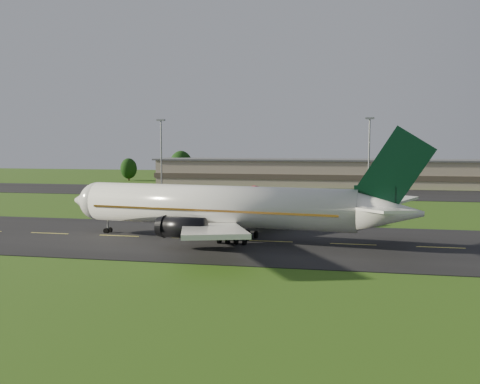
% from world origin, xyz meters
% --- Properties ---
extents(ground, '(360.00, 360.00, 0.00)m').
position_xyz_m(ground, '(0.00, 0.00, 0.00)').
color(ground, '#274A12').
rests_on(ground, ground).
extents(taxiway, '(220.00, 30.00, 0.10)m').
position_xyz_m(taxiway, '(0.00, 0.00, 0.05)').
color(taxiway, black).
rests_on(taxiway, ground).
extents(apron, '(260.00, 30.00, 0.10)m').
position_xyz_m(apron, '(0.00, 72.00, 0.05)').
color(apron, black).
rests_on(apron, ground).
extents(airliner, '(51.18, 41.85, 15.57)m').
position_xyz_m(airliner, '(-17.53, -0.11, 4.66)').
color(airliner, white).
rests_on(airliner, ground).
extents(terminal, '(145.00, 16.00, 8.40)m').
position_xyz_m(terminal, '(6.40, 96.18, 3.99)').
color(terminal, tan).
rests_on(terminal, ground).
extents(light_mast_west, '(2.40, 1.20, 20.35)m').
position_xyz_m(light_mast_west, '(-55.00, 80.00, 12.74)').
color(light_mast_west, gray).
rests_on(light_mast_west, ground).
extents(light_mast_centre, '(2.40, 1.20, 20.35)m').
position_xyz_m(light_mast_centre, '(5.00, 80.00, 12.74)').
color(light_mast_centre, gray).
rests_on(light_mast_centre, ground).
extents(tree_line, '(200.85, 10.11, 10.71)m').
position_xyz_m(tree_line, '(35.06, 105.94, 5.10)').
color(tree_line, black).
rests_on(tree_line, ground).
extents(service_vehicle_a, '(2.87, 4.21, 1.33)m').
position_xyz_m(service_vehicle_a, '(-38.29, 68.44, 0.77)').
color(service_vehicle_a, yellow).
rests_on(service_vehicle_a, apron).
extents(service_vehicle_b, '(4.73, 3.56, 1.49)m').
position_xyz_m(service_vehicle_b, '(-25.19, 73.63, 0.85)').
color(service_vehicle_b, '#AB0B24').
rests_on(service_vehicle_b, apron).
extents(service_vehicle_c, '(2.27, 4.37, 1.18)m').
position_xyz_m(service_vehicle_c, '(4.45, 67.68, 0.69)').
color(service_vehicle_c, silver).
rests_on(service_vehicle_c, apron).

